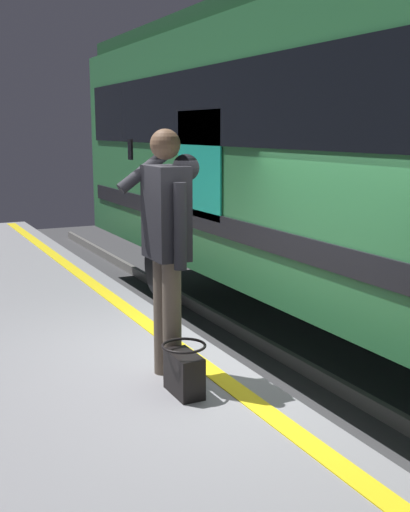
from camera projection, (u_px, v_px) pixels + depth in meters
ground_plane at (234, 455)px, 5.39m from camera, size 26.82×26.82×0.00m
safety_line at (202, 364)px, 5.10m from camera, size 17.52×0.16×0.01m
track_rail_near at (381, 410)px, 6.08m from camera, size 23.25×0.08×0.16m
passenger at (167, 234)px, 4.65m from camera, size 0.57×0.55×1.86m
handbag at (184, 371)px, 4.51m from camera, size 0.35×0.32×0.37m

